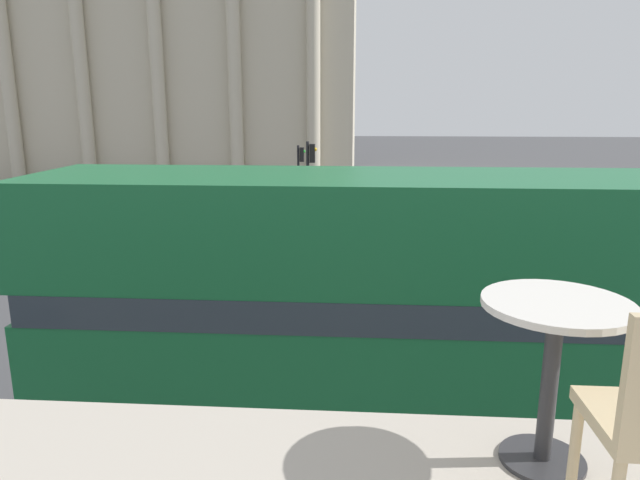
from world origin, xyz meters
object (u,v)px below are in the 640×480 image
Objects in this scene: cafe_dining_table at (553,346)px; pedestrian_grey at (281,196)px; traffic_light_mid at (310,178)px; plaza_building_left at (184,26)px; double_decker_bus at (417,306)px; pedestrian_yellow at (538,197)px; car_navy at (254,209)px; car_maroon at (460,214)px; traffic_light_near at (428,226)px; traffic_light_far at (300,169)px.

pedestrian_grey is (-4.60, 25.01, -3.30)m from cafe_dining_table.
plaza_building_left is at bearing 116.57° from traffic_light_mid.
pedestrian_yellow is (7.87, 20.37, -1.49)m from double_decker_bus.
car_navy is at bearing -4.92° from pedestrian_grey.
pedestrian_yellow is (22.27, -16.62, -10.21)m from plaza_building_left.
pedestrian_grey is (-8.13, 2.63, 0.30)m from car_maroon.
cafe_dining_table is 22.94m from car_maroon.
traffic_light_mid reaches higher than car_maroon.
plaza_building_left is 23.98m from car_navy.
double_decker_bus is 19.85m from pedestrian_grey.
traffic_light_near is 14.46m from traffic_light_far.
cafe_dining_table is 0.17× the size of car_maroon.
cafe_dining_table is at bearing -71.46° from plaza_building_left.
plaza_building_left reaches higher than car_maroon.
car_navy is at bearing -35.74° from car_maroon.
cafe_dining_table is 26.17m from traffic_light_far.
cafe_dining_table is 0.18× the size of traffic_light_mid.
car_navy is (-1.82, -2.79, -1.52)m from traffic_light_far.
double_decker_bus reaches higher than pedestrian_grey.
traffic_light_far is at bearing 109.03° from traffic_light_near.
plaza_building_left reaches higher than traffic_light_mid.
traffic_light_near is 1.03× the size of traffic_light_far.
plaza_building_left reaches higher than traffic_light_near.
traffic_light_far is (-3.83, 20.04, -0.18)m from double_decker_bus.
traffic_light_near is (0.95, 12.14, -2.03)m from cafe_dining_table.
traffic_light_far is (10.57, -16.94, -8.91)m from plaza_building_left.
pedestrian_grey is at bearing 33.37° from car_navy.
plaza_building_left reaches higher than pedestrian_yellow.
plaza_building_left is 6.34× the size of car_maroon.
traffic_light_mid is 12.65m from pedestrian_yellow.
pedestrian_yellow reaches higher than car_navy.
traffic_light_near is at bearing -89.33° from car_navy.
plaza_building_left is at bearing 106.18° from double_decker_bus.
traffic_light_far is (-4.72, 13.67, -0.06)m from traffic_light_near.
pedestrian_grey reaches higher than pedestrian_yellow.
traffic_light_far is at bearing 26.67° from car_navy.
pedestrian_yellow is at bearing 63.48° from traffic_light_near.
car_maroon is 9.14m from car_navy.
traffic_light_mid is (11.61, -23.21, -8.56)m from plaza_building_left.
traffic_light_mid reaches higher than car_navy.
traffic_light_mid is 5.98m from pedestrian_grey.
car_maroon is at bearing 24.35° from traffic_light_mid.
car_navy is (-5.58, 23.02, -3.61)m from cafe_dining_table.
car_navy is at bearing 55.75° from pedestrian_yellow.
pedestrian_grey is (-1.87, 5.46, -1.57)m from traffic_light_mid.
car_navy is 2.41× the size of pedestrian_grey.
traffic_light_near is 10.68m from car_maroon.
pedestrian_yellow is at bearing 73.11° from cafe_dining_table.
plaza_building_left reaches higher than pedestrian_grey.
plaza_building_left is at bearing -129.85° from pedestrian_grey.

